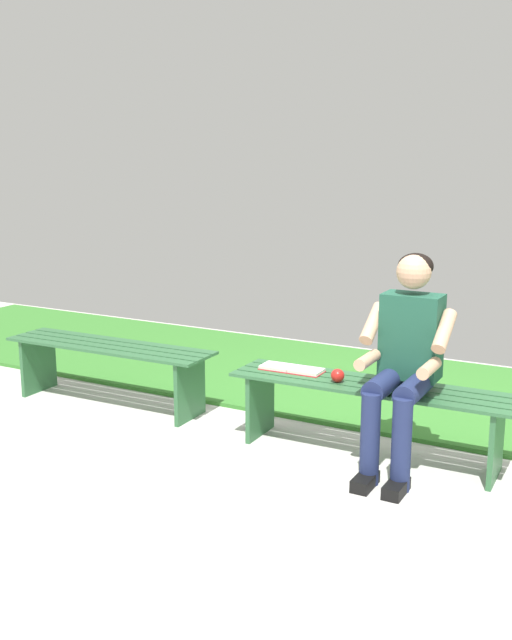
{
  "coord_description": "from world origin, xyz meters",
  "views": [
    {
      "loc": [
        -1.44,
        4.08,
        1.79
      ],
      "look_at": [
        0.71,
        0.15,
        0.81
      ],
      "focal_mm": 41.36,
      "sensor_mm": 36.0,
      "label": 1
    }
  ],
  "objects_px": {
    "apple": "(338,376)",
    "bench_near": "(370,401)",
    "person_seated": "(404,355)",
    "bench_far": "(109,359)",
    "book_open": "(292,369)"
  },
  "relations": [
    {
      "from": "apple",
      "to": "bench_near",
      "type": "bearing_deg",
      "value": -161.28
    },
    {
      "from": "bench_near",
      "to": "person_seated",
      "type": "bearing_deg",
      "value": 156.31
    },
    {
      "from": "bench_far",
      "to": "book_open",
      "type": "bearing_deg",
      "value": -178.97
    },
    {
      "from": "bench_far",
      "to": "book_open",
      "type": "distance_m",
      "value": 1.49
    },
    {
      "from": "bench_near",
      "to": "bench_far",
      "type": "xyz_separation_m",
      "value": [
        2.03,
        -0.0,
        -0.0
      ]
    },
    {
      "from": "person_seated",
      "to": "apple",
      "type": "relative_size",
      "value": 15.15
    },
    {
      "from": "person_seated",
      "to": "apple",
      "type": "height_order",
      "value": "person_seated"
    },
    {
      "from": "bench_far",
      "to": "bench_near",
      "type": "bearing_deg",
      "value": 180.0
    },
    {
      "from": "bench_near",
      "to": "apple",
      "type": "bearing_deg",
      "value": 18.72
    },
    {
      "from": "bench_near",
      "to": "apple",
      "type": "distance_m",
      "value": 0.25
    },
    {
      "from": "apple",
      "to": "book_open",
      "type": "bearing_deg",
      "value": -14.42
    },
    {
      "from": "bench_far",
      "to": "apple",
      "type": "relative_size",
      "value": 19.76
    },
    {
      "from": "bench_far",
      "to": "person_seated",
      "type": "relative_size",
      "value": 1.3
    },
    {
      "from": "apple",
      "to": "person_seated",
      "type": "bearing_deg",
      "value": 174.99
    },
    {
      "from": "person_seated",
      "to": "bench_far",
      "type": "bearing_deg",
      "value": -2.57
    }
  ]
}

